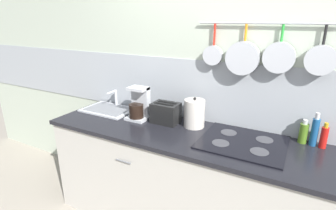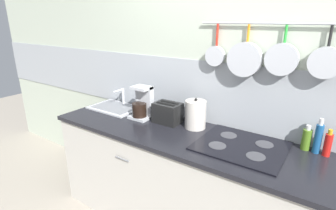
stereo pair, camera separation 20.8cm
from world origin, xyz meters
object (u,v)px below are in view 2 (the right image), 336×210
at_px(bottle_sesame_oil, 328,144).
at_px(bottle_cooking_wine, 307,139).
at_px(bottle_dish_soap, 318,138).
at_px(toaster, 168,113).
at_px(coffee_maker, 142,105).
at_px(kettle, 195,114).

bearing_deg(bottle_sesame_oil, bottle_cooking_wine, 170.83).
relative_size(bottle_dish_soap, bottle_sesame_oil, 1.32).
xyz_separation_m(toaster, bottle_cooking_wine, (1.08, 0.14, -0.01)).
bearing_deg(coffee_maker, bottle_cooking_wine, 7.00).
xyz_separation_m(coffee_maker, bottle_dish_soap, (1.40, 0.15, -0.01)).
bearing_deg(bottle_dish_soap, coffee_maker, -173.80).
bearing_deg(bottle_cooking_wine, bottle_dish_soap, -9.72).
distance_m(toaster, kettle, 0.26).
distance_m(bottle_cooking_wine, bottle_dish_soap, 0.07).
distance_m(bottle_dish_soap, bottle_sesame_oil, 0.07).
relative_size(coffee_maker, bottle_cooking_wine, 1.64).
height_order(coffee_maker, bottle_cooking_wine, coffee_maker).
bearing_deg(bottle_cooking_wine, kettle, -173.15).
bearing_deg(toaster, coffee_maker, -173.68).
bearing_deg(bottle_cooking_wine, coffee_maker, -173.00).
xyz_separation_m(coffee_maker, kettle, (0.52, 0.07, -0.00)).
xyz_separation_m(kettle, bottle_cooking_wine, (0.82, 0.10, -0.04)).
relative_size(toaster, kettle, 0.96).
distance_m(coffee_maker, bottle_cooking_wine, 1.35).
xyz_separation_m(kettle, bottle_sesame_oil, (0.95, 0.08, -0.03)).
height_order(coffee_maker, bottle_sesame_oil, coffee_maker).
height_order(bottle_dish_soap, bottle_sesame_oil, bottle_dish_soap).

